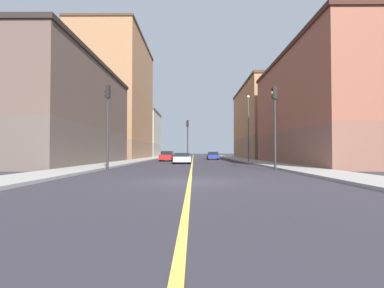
# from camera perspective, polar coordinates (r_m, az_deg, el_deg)

# --- Properties ---
(ground_plane) EXTENTS (400.00, 400.00, 0.00)m
(ground_plane) POSITION_cam_1_polar(r_m,az_deg,el_deg) (13.29, -0.44, -7.18)
(ground_plane) COLOR #312D36
(ground_plane) RESTS_ON ground
(sidewalk_left) EXTENTS (3.05, 168.00, 0.15)m
(sidewalk_left) POSITION_cam_1_polar(r_m,az_deg,el_deg) (62.71, 7.39, -2.60)
(sidewalk_left) COLOR #9E9B93
(sidewalk_left) RESTS_ON ground
(sidewalk_right) EXTENTS (3.05, 168.00, 0.15)m
(sidewalk_right) POSITION_cam_1_polar(r_m,az_deg,el_deg) (62.75, -7.07, -2.60)
(sidewalk_right) COLOR #9E9B93
(sidewalk_right) RESTS_ON ground
(lane_center_stripe) EXTENTS (0.16, 154.00, 0.01)m
(lane_center_stripe) POSITION_cam_1_polar(r_m,az_deg,el_deg) (62.23, 0.16, -2.68)
(lane_center_stripe) COLOR #E5D14C
(lane_center_stripe) RESTS_ON ground
(building_left_near) EXTENTS (11.57, 23.49, 11.60)m
(building_left_near) POSITION_cam_1_polar(r_m,az_deg,el_deg) (35.28, 25.38, 5.97)
(building_left_near) COLOR brown
(building_left_near) RESTS_ON ground
(building_left_mid) EXTENTS (11.57, 23.99, 13.74)m
(building_left_mid) POSITION_cam_1_polar(r_m,az_deg,el_deg) (59.53, 14.81, 3.93)
(building_left_mid) COLOR #8F6B4F
(building_left_mid) RESTS_ON ground
(building_right_corner) EXTENTS (11.57, 23.43, 10.67)m
(building_right_corner) POSITION_cam_1_polar(r_m,az_deg,el_deg) (35.22, -25.40, 5.22)
(building_right_corner) COLOR brown
(building_right_corner) RESTS_ON ground
(building_right_midblock) EXTENTS (11.57, 23.71, 22.99)m
(building_right_midblock) POSITION_cam_1_polar(r_m,az_deg,el_deg) (61.00, -14.28, 8.18)
(building_right_midblock) COLOR #8F6B4F
(building_right_midblock) RESTS_ON ground
(building_right_distant) EXTENTS (11.57, 16.26, 11.91)m
(building_right_distant) POSITION_cam_1_polar(r_m,az_deg,el_deg) (81.35, -10.47, 1.82)
(building_right_distant) COLOR #9D9688
(building_right_distant) RESTS_ON ground
(traffic_light_left_near) EXTENTS (0.40, 0.32, 5.98)m
(traffic_light_left_near) POSITION_cam_1_polar(r_m,az_deg,el_deg) (22.31, 15.37, 5.15)
(traffic_light_left_near) COLOR #2D2D2D
(traffic_light_left_near) RESTS_ON ground
(traffic_light_right_near) EXTENTS (0.40, 0.32, 6.07)m
(traffic_light_right_near) POSITION_cam_1_polar(r_m,az_deg,el_deg) (22.42, -15.68, 5.25)
(traffic_light_right_near) COLOR #2D2D2D
(traffic_light_right_near) RESTS_ON ground
(traffic_light_median_far) EXTENTS (0.40, 0.32, 5.70)m
(traffic_light_median_far) POSITION_cam_1_polar(r_m,az_deg,el_deg) (41.73, -0.84, 1.81)
(traffic_light_median_far) COLOR #2D2D2D
(traffic_light_median_far) RESTS_ON ground
(street_lamp_left_near) EXTENTS (0.36, 0.36, 8.18)m
(street_lamp_left_near) POSITION_cam_1_polar(r_m,az_deg,el_deg) (38.06, 10.61, 4.13)
(street_lamp_left_near) COLOR #4C4C51
(street_lamp_left_near) RESTS_ON ground
(car_silver) EXTENTS (2.11, 4.14, 1.20)m
(car_silver) POSITION_cam_1_polar(r_m,az_deg,el_deg) (33.96, -1.94, -2.71)
(car_silver) COLOR silver
(car_silver) RESTS_ON ground
(car_red) EXTENTS (1.94, 4.52, 1.41)m
(car_red) POSITION_cam_1_polar(r_m,az_deg,el_deg) (42.75, -4.72, -2.31)
(car_red) COLOR red
(car_red) RESTS_ON ground
(car_blue) EXTENTS (1.99, 4.24, 1.31)m
(car_blue) POSITION_cam_1_polar(r_m,az_deg,el_deg) (51.63, 3.97, -2.23)
(car_blue) COLOR #23389E
(car_blue) RESTS_ON ground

